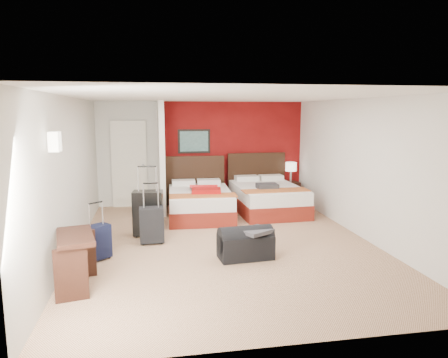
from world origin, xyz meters
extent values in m
plane|color=tan|center=(0.00, 0.00, 0.00)|extent=(6.50, 6.50, 0.00)
cube|color=silver|center=(0.00, 3.25, 1.25)|extent=(5.00, 0.04, 2.50)
cube|color=silver|center=(-2.50, 0.00, 1.25)|extent=(0.04, 6.50, 2.50)
cube|color=black|center=(-0.20, 3.19, 1.55)|extent=(0.78, 0.03, 0.58)
cube|color=white|center=(-2.38, -1.50, 1.90)|extent=(0.12, 0.20, 0.24)
cube|color=maroon|center=(0.75, 3.23, 1.25)|extent=(3.50, 0.04, 2.50)
cube|color=silver|center=(-1.00, 2.61, 1.25)|extent=(0.12, 1.20, 2.50)
cube|color=silver|center=(-1.75, 3.20, 1.02)|extent=(0.82, 0.06, 2.05)
cube|color=white|center=(-0.22, 1.91, 0.29)|extent=(1.42, 1.96, 0.57)
cube|color=silver|center=(1.35, 2.09, 0.30)|extent=(1.47, 2.04, 0.60)
cube|color=#9F0E0D|center=(-0.12, 1.81, 0.62)|extent=(0.71, 0.90, 0.10)
cube|color=#313236|center=(1.25, 1.79, 0.65)|extent=(0.45, 0.36, 0.11)
cube|color=black|center=(2.18, 2.93, 0.27)|extent=(0.42, 0.42, 0.53)
cylinder|color=white|center=(2.18, 2.93, 0.77)|extent=(0.35, 0.35, 0.49)
cube|color=black|center=(-1.31, 0.69, 0.40)|extent=(0.57, 0.39, 0.80)
cube|color=black|center=(-1.25, 0.21, 0.30)|extent=(0.42, 0.27, 0.61)
cube|color=black|center=(-2.08, -0.46, 0.26)|extent=(0.43, 0.41, 0.52)
cube|color=black|center=(0.18, -0.79, 0.21)|extent=(0.86, 0.51, 0.42)
cube|color=#3E3D43|center=(0.33, -0.84, 0.45)|extent=(0.58, 0.56, 0.06)
cube|color=black|center=(-2.21, -1.50, 0.36)|extent=(0.61, 0.94, 0.72)
camera|label=1|loc=(-1.22, -6.83, 2.26)|focal=33.31mm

